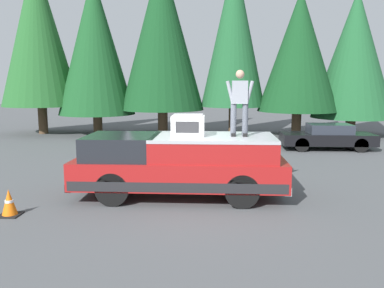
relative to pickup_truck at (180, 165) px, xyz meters
name	(u,v)px	position (x,y,z in m)	size (l,w,h in m)	color
ground_plane	(198,199)	(-0.17, -0.48, -0.87)	(90.00, 90.00, 0.00)	#4C4F51
pickup_truck	(180,165)	(0.00, 0.00, 0.00)	(2.01, 5.54, 1.65)	maroon
compressor_unit	(188,125)	(-0.04, -0.22, 1.05)	(0.65, 0.84, 0.56)	silver
person_on_truck_bed	(240,101)	(-0.01, -1.54, 1.68)	(0.29, 0.72, 1.69)	#4C515B
parked_car_black	(327,137)	(7.96, -6.05, -0.29)	(1.64, 4.10, 1.16)	black
traffic_cone	(9,203)	(-1.75, 3.77, -0.58)	(0.47, 0.47, 0.62)	black
conifer_far_left	(355,54)	(12.94, -8.72, 3.71)	(4.52, 4.52, 8.15)	#4C3826
conifer_left	(299,51)	(12.47, -5.55, 3.86)	(4.44, 4.44, 8.08)	#4C3826
conifer_center_left	(234,32)	(13.11, -1.96, 4.99)	(3.69, 3.69, 10.11)	#4C3826
conifer_center_right	(162,34)	(12.85, 2.12, 4.90)	(4.79, 4.79, 10.12)	#4C3826
conifer_right	(95,45)	(12.73, 5.96, 4.27)	(4.40, 4.40, 9.13)	#4C3826
conifer_far_right	(38,32)	(12.79, 9.30, 5.02)	(4.43, 4.43, 10.16)	#4C3826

